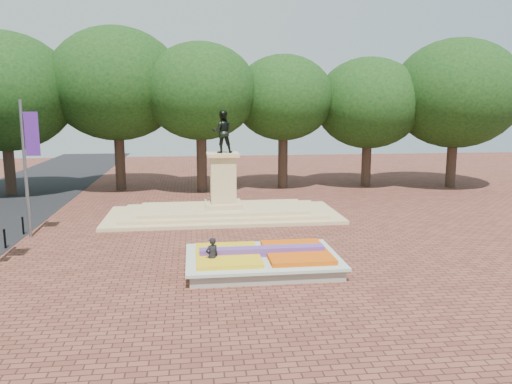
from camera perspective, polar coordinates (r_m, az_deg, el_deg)
The scene contains 5 objects.
ground at distance 22.86m, azimuth -2.48°, elevation -7.21°, with size 90.00×90.00×0.00m, color brown.
flower_bed at distance 20.96m, azimuth 0.80°, elevation -7.73°, with size 6.30×4.30×0.91m.
monument at distance 30.39m, azimuth -3.77°, elevation -1.19°, with size 14.00×6.00×6.40m.
tree_row_back at distance 39.98m, azimuth -1.38°, elevation 9.84°, with size 44.80×8.80×10.43m.
pedestrian at distance 20.15m, azimuth -5.04°, elevation -7.32°, with size 0.56×0.37×1.54m, color black.
Camera 1 is at (-1.79, -21.77, 6.73)m, focal length 35.00 mm.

